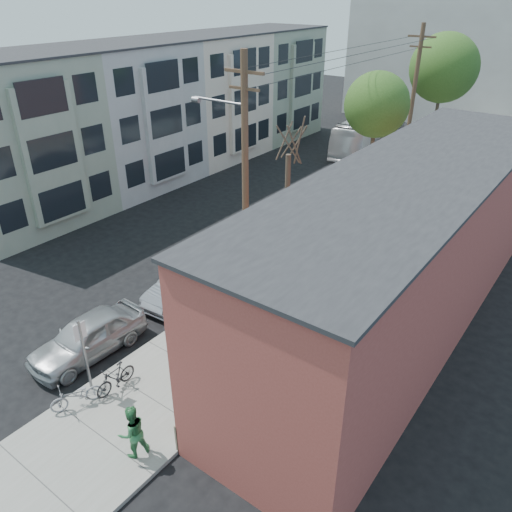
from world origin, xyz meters
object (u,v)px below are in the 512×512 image
Objects in this scene: tree_leafy_mid at (377,105)px; patron_green at (132,432)px; car_1 at (184,284)px; car_2 at (252,233)px; bus at (370,132)px; parking_meter_far at (300,230)px; parked_bike_b at (76,396)px; tree_bare at (287,212)px; car_3 at (318,204)px; utility_pole_near at (244,174)px; car_0 at (88,337)px; parking_meter_near at (196,297)px; tree_leafy_far at (444,68)px; parked_bike_a at (115,378)px; patio_chair_b at (212,387)px; patio_chair_a at (231,372)px; sign_post at (84,349)px; cyclist at (241,306)px; patron_grey at (184,386)px.

tree_leafy_mid is 21.73m from patron_green.
car_1 is 0.72× the size of car_2.
bus is (-2.91, 20.02, 0.69)m from car_2.
parking_meter_far reaches higher than parked_bike_b.
car_1 is (-2.00, -4.95, -2.19)m from tree_bare.
parking_meter_far reaches higher than car_3.
utility_pole_near is 5.97m from car_2.
car_1 is at bearing 89.42° from car_0.
parked_bike_b is at bearing -88.40° from utility_pole_near.
parking_meter_far is 14.55m from patron_green.
parking_meter_near is 6.11m from parked_bike_b.
tree_leafy_far is at bearing 90.00° from tree_leafy_mid.
parking_meter_far is 0.78× the size of parked_bike_a.
bus is (-5.38, 11.72, -4.74)m from tree_leafy_mid.
patio_chair_b is (3.07, -28.80, -6.44)m from tree_leafy_far.
tree_leafy_far is 2.18× the size of car_1.
parked_bike_a is 0.35× the size of car_0.
car_3 is (-1.45, 12.23, -0.31)m from parking_meter_near.
patio_chair_a is 0.18× the size of car_3.
car_2 reaches higher than parked_bike_a.
car_3 is (-1.55, 17.57, -1.16)m from sign_post.
parked_bike_b is at bearing -86.22° from bus.
car_2 is (-2.48, -8.30, -5.42)m from tree_leafy_mid.
tree_leafy_mid is at bearing 90.00° from tree_bare.
car_0 is (-4.95, 2.16, -0.25)m from patron_green.
parking_meter_far is 12.12m from car_0.
car_0 is 0.41× the size of bus.
tree_bare is 2.95× the size of cyclist.
patio_chair_a is (3.58, 3.08, -1.24)m from sign_post.
patio_chair_b is at bearing -71.03° from tree_bare.
sign_post is at bearing -136.03° from patio_chair_b.
tree_leafy_far reaches higher than bus.
tree_leafy_mid is 21.52m from parked_bike_b.
cyclist is at bearing 127.05° from patio_chair_b.
patio_chair_a is (3.68, -2.26, -0.39)m from parking_meter_near.
car_2 is at bearing 122.34° from utility_pole_near.
car_0 is (-2.42, 0.74, 0.14)m from parked_bike_a.
parking_meter_near is at bearing 98.69° from parked_bike_a.
car_2 reaches higher than parking_meter_near.
sign_post reaches higher than parked_bike_b.
parking_meter_near is 1.68m from car_1.
sign_post is 1.76× the size of parked_bike_a.
parking_meter_near is at bearing 91.07° from sign_post.
patron_grey is 0.43× the size of car_0.
car_1 is (-1.45, -7.12, -0.28)m from parking_meter_far.
patron_grey is at bearing -74.67° from parking_meter_far.
parking_meter_near is at bearing -134.36° from patron_grey.
parked_bike_a is (0.23, -30.44, -6.40)m from tree_leafy_far.
car_2 is at bearing -87.10° from bus.
tree_leafy_mid is (0.00, 8.92, 3.38)m from tree_bare.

